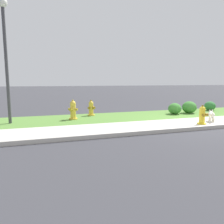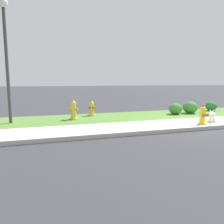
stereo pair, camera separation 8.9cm
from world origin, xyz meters
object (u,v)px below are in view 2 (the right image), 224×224
Objects in this scene: fire_hydrant_mid_block at (92,108)px; shrub_bush_far_verge at (175,109)px; fire_hydrant_across_street at (203,115)px; shrub_bush_near_lamp at (190,107)px; small_white_dog at (212,115)px; street_lamp at (5,42)px; shrub_bush_mid_verge at (211,106)px; fire_hydrant_near_corner at (73,110)px.

fire_hydrant_mid_block is 3.85m from shrub_bush_far_verge.
shrub_bush_near_lamp is at bearing -179.89° from fire_hydrant_across_street.
small_white_dog is 0.11× the size of street_lamp.
street_lamp reaches higher than shrub_bush_far_verge.
fire_hydrant_mid_block is at bearing -105.67° from fire_hydrant_across_street.
fire_hydrant_mid_block is 1.46× the size of small_white_dog.
shrub_bush_far_verge is at bearing 0.79° from street_lamp.
street_lamp is (-3.19, -0.88, 2.54)m from fire_hydrant_mid_block.
shrub_bush_far_verge is 2.53m from shrub_bush_mid_verge.
street_lamp is (-7.18, 1.97, 2.61)m from small_white_dog.
fire_hydrant_across_street is at bearing -101.39° from shrub_bush_far_verge.
street_lamp reaches higher than fire_hydrant_mid_block.
shrub_bush_far_verge is at bearing -177.05° from shrub_bush_near_lamp.
small_white_dog is (0.71, 0.33, -0.07)m from fire_hydrant_across_street.
small_white_dog is at bearing -165.75° from fire_hydrant_near_corner.
fire_hydrant_mid_block is 6.24m from shrub_bush_mid_verge.
street_lamp is at bearing 40.89° from fire_hydrant_near_corner.
shrub_bush_far_verge is at bearing 130.53° from fire_hydrant_mid_block.
street_lamp is (-6.47, 2.30, 2.54)m from fire_hydrant_across_street.
shrub_bush_far_verge is (-0.22, 2.07, -0.01)m from small_white_dog.
shrub_bush_mid_verge is at bearing 11.98° from shrub_bush_far_verge.
small_white_dog is 7.89m from street_lamp.
small_white_dog is 0.79× the size of shrub_bush_far_verge.
fire_hydrant_near_corner is at bearing 100.54° from small_white_dog.
fire_hydrant_near_corner reaches higher than fire_hydrant_across_street.
fire_hydrant_near_corner reaches higher than shrub_bush_near_lamp.
fire_hydrant_near_corner is (-4.19, 2.44, 0.05)m from fire_hydrant_across_street.
fire_hydrant_mid_block is at bearing 15.37° from street_lamp.
fire_hydrant_near_corner is 7.16m from shrub_bush_mid_verge.
shrub_bush_mid_verge is at bearing -138.57° from fire_hydrant_near_corner.
shrub_bush_far_verge is at bearing 39.96° from small_white_dog.
fire_hydrant_mid_block is 1.25× the size of shrub_bush_mid_verge.
fire_hydrant_across_street reaches higher than small_white_dog.
fire_hydrant_mid_block is 4.18m from street_lamp.
small_white_dog is 3.43m from shrub_bush_mid_verge.
fire_hydrant_mid_block reaches higher than shrub_bush_near_lamp.
street_lamp is at bearing 108.47° from small_white_dog.
shrub_bush_near_lamp is at bearing -142.41° from fire_hydrant_near_corner.
fire_hydrant_mid_block reaches higher than shrub_bush_far_verge.
shrub_bush_near_lamp is (4.60, -0.74, -0.04)m from fire_hydrant_mid_block.
street_lamp reaches higher than fire_hydrant_near_corner.
fire_hydrant_near_corner reaches higher than shrub_bush_mid_verge.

